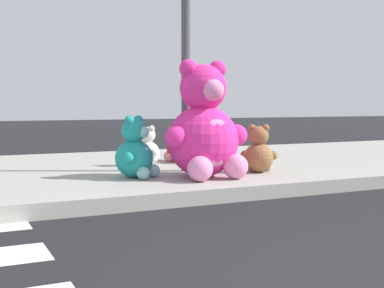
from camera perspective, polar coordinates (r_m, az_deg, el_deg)
sidewalk at (r=6.93m, az=-11.02°, el=-3.19°), size 28.00×4.40×0.15m
sign_pole at (r=6.51m, az=-0.68°, el=12.05°), size 0.56×0.11×3.20m
plush_pink_large at (r=5.91m, az=1.39°, el=1.49°), size 1.03×0.90×1.33m
plush_red at (r=7.57m, az=-1.52°, el=-0.01°), size 0.44×0.46×0.62m
plush_brown at (r=6.40m, az=7.29°, el=-0.99°), size 0.41×0.42×0.59m
plush_yellow at (r=7.34m, az=2.09°, el=-0.25°), size 0.42×0.44×0.59m
plush_white at (r=7.02m, az=-4.99°, el=-0.62°), size 0.39×0.38×0.54m
plush_teal at (r=5.91m, az=-6.16°, el=-0.97°), size 0.50×0.50×0.70m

